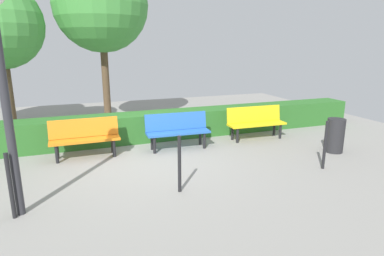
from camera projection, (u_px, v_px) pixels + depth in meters
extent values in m
plane|color=gray|center=(147.00, 159.00, 7.22)|extent=(16.00, 16.00, 0.00)
cube|color=yellow|center=(257.00, 124.00, 8.68)|extent=(1.59, 0.47, 0.05)
cube|color=yellow|center=(254.00, 114.00, 8.80)|extent=(1.58, 0.15, 0.42)
cylinder|color=black|center=(280.00, 131.00, 8.80)|extent=(0.07, 0.07, 0.39)
cylinder|color=black|center=(274.00, 129.00, 9.07)|extent=(0.07, 0.07, 0.39)
cylinder|color=black|center=(237.00, 136.00, 8.40)|extent=(0.07, 0.07, 0.39)
cylinder|color=black|center=(232.00, 133.00, 8.68)|extent=(0.07, 0.07, 0.39)
cube|color=blue|center=(178.00, 132.00, 7.85)|extent=(1.55, 0.48, 0.05)
cube|color=blue|center=(176.00, 121.00, 7.96)|extent=(1.54, 0.17, 0.42)
cylinder|color=black|center=(204.00, 141.00, 7.95)|extent=(0.07, 0.07, 0.39)
cylinder|color=black|center=(200.00, 137.00, 8.22)|extent=(0.07, 0.07, 0.39)
cylinder|color=black|center=(155.00, 145.00, 7.58)|extent=(0.07, 0.07, 0.39)
cylinder|color=black|center=(152.00, 142.00, 7.85)|extent=(0.07, 0.07, 0.39)
cube|color=orange|center=(85.00, 140.00, 7.23)|extent=(1.50, 0.42, 0.05)
cube|color=orange|center=(84.00, 128.00, 7.34)|extent=(1.50, 0.13, 0.42)
cylinder|color=black|center=(114.00, 148.00, 7.35)|extent=(0.07, 0.07, 0.39)
cylinder|color=black|center=(112.00, 145.00, 7.62)|extent=(0.07, 0.07, 0.39)
cylinder|color=black|center=(57.00, 154.00, 6.94)|extent=(0.07, 0.07, 0.39)
cylinder|color=black|center=(57.00, 150.00, 7.22)|extent=(0.07, 0.07, 0.39)
cube|color=#2D6B28|center=(168.00, 125.00, 8.87)|extent=(11.56, 0.78, 0.72)
cylinder|color=brown|center=(106.00, 80.00, 10.14)|extent=(0.22, 0.22, 2.78)
sphere|color=#479942|center=(101.00, 5.00, 9.59)|extent=(2.77, 2.77, 2.77)
cylinder|color=brown|center=(7.00, 96.00, 8.68)|extent=(0.31, 0.31, 2.29)
cylinder|color=black|center=(325.00, 145.00, 6.56)|extent=(0.06, 0.06, 1.00)
cylinder|color=black|center=(179.00, 164.00, 5.52)|extent=(0.06, 0.06, 1.00)
cylinder|color=black|center=(10.00, 186.00, 4.65)|extent=(0.06, 0.06, 1.00)
cylinder|color=#2D2D33|center=(8.00, 117.00, 4.53)|extent=(0.12, 0.12, 2.97)
cylinder|color=#262628|center=(335.00, 135.00, 7.64)|extent=(0.40, 0.40, 0.80)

